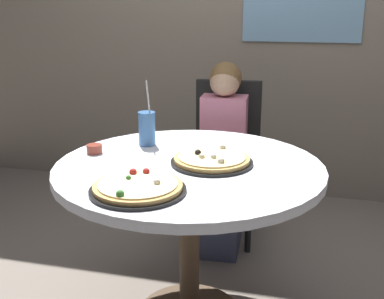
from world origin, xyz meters
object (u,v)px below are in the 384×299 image
pizza_veggie (138,188)px  pizza_cheese (212,160)px  diner_child (222,168)px  soda_cup (147,128)px  sauce_bowl (94,149)px  dining_table (189,188)px  chair_wooden (226,151)px

pizza_veggie → pizza_cheese: bearing=62.5°
diner_child → pizza_cheese: bearing=-83.0°
soda_cup → sauce_bowl: bearing=-135.9°
pizza_cheese → soda_cup: 0.41m
dining_table → pizza_cheese: 0.16m
sauce_bowl → diner_child: bearing=56.7°
diner_child → chair_wooden: bearing=92.8°
chair_wooden → sauce_bowl: chair_wooden is taller
soda_cup → chair_wooden: bearing=69.5°
dining_table → sauce_bowl: sauce_bowl is taller
pizza_veggie → soda_cup: bearing=105.9°
soda_cup → sauce_bowl: soda_cup is taller
sauce_bowl → chair_wooden: bearing=63.0°
diner_child → sauce_bowl: bearing=-123.3°
chair_wooden → diner_child: 0.19m
pizza_cheese → soda_cup: soda_cup is taller
chair_wooden → pizza_cheese: chair_wooden is taller
sauce_bowl → soda_cup: bearing=44.1°
chair_wooden → diner_child: size_ratio=0.88×
pizza_veggie → pizza_cheese: (0.19, 0.37, 0.00)m
soda_cup → pizza_cheese: bearing=-29.1°
diner_child → sauce_bowl: (-0.46, -0.69, 0.29)m
diner_child → pizza_cheese: diner_child is taller
pizza_veggie → diner_child: bearing=84.4°
chair_wooden → pizza_cheese: bearing=-83.9°
dining_table → chair_wooden: (-0.00, 0.92, -0.11)m
soda_cup → sauce_bowl: (-0.19, -0.18, -0.06)m
dining_table → soda_cup: soda_cup is taller
dining_table → pizza_cheese: bearing=18.7°
dining_table → soda_cup: 0.40m
diner_child → dining_table: bearing=-90.3°
diner_child → sauce_bowl: size_ratio=15.46×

